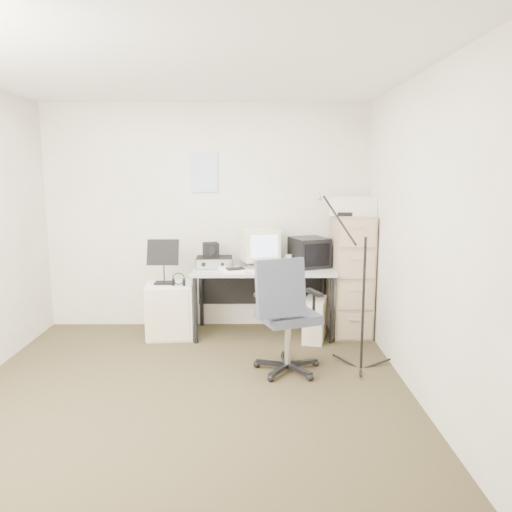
{
  "coord_description": "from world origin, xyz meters",
  "views": [
    {
      "loc": [
        0.52,
        -3.8,
        1.76
      ],
      "look_at": [
        0.55,
        0.95,
        0.95
      ],
      "focal_mm": 35.0,
      "sensor_mm": 36.0,
      "label": 1
    }
  ],
  "objects_px": {
    "desk": "(263,301)",
    "filing_cabinet": "(351,275)",
    "office_chair": "(288,314)",
    "side_cart": "(170,310)"
  },
  "relations": [
    {
      "from": "filing_cabinet",
      "to": "side_cart",
      "type": "distance_m",
      "value": 1.98
    },
    {
      "from": "office_chair",
      "to": "side_cart",
      "type": "xyz_separation_m",
      "value": [
        -1.19,
        0.93,
        -0.23
      ]
    },
    {
      "from": "desk",
      "to": "side_cart",
      "type": "bearing_deg",
      "value": -173.94
    },
    {
      "from": "filing_cabinet",
      "to": "side_cart",
      "type": "height_order",
      "value": "filing_cabinet"
    },
    {
      "from": "office_chair",
      "to": "filing_cabinet",
      "type": "bearing_deg",
      "value": 34.09
    },
    {
      "from": "office_chair",
      "to": "side_cart",
      "type": "distance_m",
      "value": 1.53
    },
    {
      "from": "office_chair",
      "to": "side_cart",
      "type": "bearing_deg",
      "value": 121.42
    },
    {
      "from": "desk",
      "to": "office_chair",
      "type": "xyz_separation_m",
      "value": [
        0.2,
        -1.03,
        0.16
      ]
    },
    {
      "from": "filing_cabinet",
      "to": "desk",
      "type": "distance_m",
      "value": 0.99
    },
    {
      "from": "desk",
      "to": "filing_cabinet",
      "type": "bearing_deg",
      "value": 1.81
    }
  ]
}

